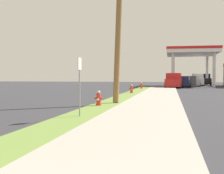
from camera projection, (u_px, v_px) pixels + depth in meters
The scene contains 10 objects.
fire_hydrant_second at pixel (99, 99), 14.79m from camera, with size 0.42×0.38×0.74m.
fire_hydrant_third at pixel (132, 89), 25.89m from camera, with size 0.42×0.37×0.74m.
fire_hydrant_fourth at pixel (141, 86), 35.31m from camera, with size 0.42×0.38×0.74m.
utility_pole_midground at pixel (119, 21), 16.56m from camera, with size 0.49×1.91×8.88m.
street_sign_post at pixel (80, 74), 10.75m from camera, with size 0.05×0.36×2.12m.
car_navy_by_near_pump at pixel (183, 82), 43.26m from camera, with size 2.15×4.59×1.57m.
car_silver_by_far_pump at pixel (194, 82), 46.35m from camera, with size 2.12×4.58×1.57m.
truck_black_at_forecourt at pixel (203, 80), 52.47m from camera, with size 2.37×5.49×1.97m.
truck_red_on_apron at pixel (174, 81), 39.91m from camera, with size 2.58×5.56×1.97m.
truck_white_at_far_bay at pixel (198, 80), 49.22m from camera, with size 2.55×5.55×1.97m.
Camera 1 is at (4.02, -0.97, 1.57)m, focal length 47.84 mm.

